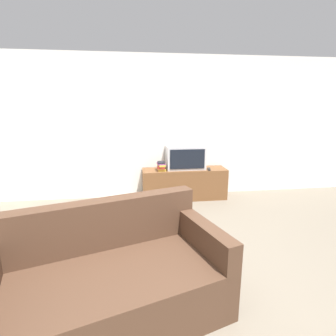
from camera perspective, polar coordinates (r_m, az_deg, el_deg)
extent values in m
plane|color=#756B5B|center=(2.56, 4.97, -28.48)|extent=(14.00, 14.00, 0.00)
cube|color=white|center=(4.92, -2.43, 8.68)|extent=(9.00, 0.06, 2.60)
cube|color=brown|center=(4.92, 3.55, -3.43)|extent=(1.55, 0.44, 0.56)
cube|color=silver|center=(4.84, 3.81, 2.36)|extent=(0.71, 0.36, 0.43)
cube|color=black|center=(4.66, 4.26, 1.92)|extent=(0.63, 0.01, 0.35)
cube|color=#4C3323|center=(2.39, -11.97, -25.33)|extent=(2.01, 1.43, 0.44)
cube|color=#4C3323|center=(2.48, -14.56, -11.79)|extent=(1.78, 0.69, 0.45)
cube|color=#4C3323|center=(2.58, 7.31, -18.52)|extent=(0.41, 0.93, 0.69)
cube|color=gold|center=(4.73, -1.34, -0.36)|extent=(0.14, 0.18, 0.03)
cube|color=#995623|center=(4.72, -1.55, -0.04)|extent=(0.14, 0.20, 0.03)
cube|color=#B72D28|center=(4.71, -1.51, 0.29)|extent=(0.14, 0.21, 0.03)
cube|color=gold|center=(4.70, -1.42, 0.64)|extent=(0.13, 0.22, 0.03)
cube|color=#7A3884|center=(4.70, -1.51, 0.99)|extent=(0.15, 0.20, 0.02)
cube|color=black|center=(4.69, -1.47, 1.23)|extent=(0.13, 0.17, 0.02)
cube|color=black|center=(4.84, 8.90, -0.24)|extent=(0.07, 0.17, 0.02)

